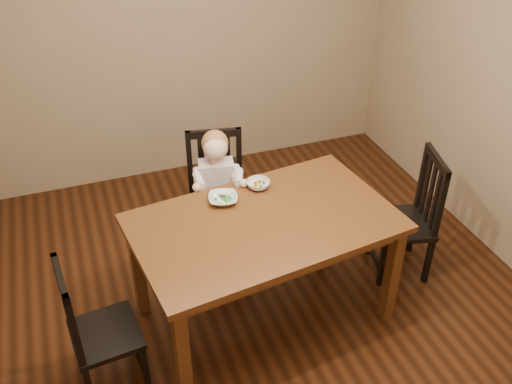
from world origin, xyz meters
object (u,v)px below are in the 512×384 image
object	(u,v)px
bowl_peas	(223,199)
chair_left	(96,331)
bowl_veg	(258,184)
chair_right	(409,217)
toddler	(217,186)
dining_table	(264,232)
chair_child	(217,198)

from	to	relation	value
bowl_peas	chair_left	bearing A→B (deg)	-152.70
bowl_peas	bowl_veg	distance (m)	0.29
chair_right	toddler	world-z (taller)	chair_right
dining_table	chair_right	size ratio (longest dim) A/B	1.78
chair_right	chair_left	bearing A→B (deg)	111.75
dining_table	bowl_veg	xyz separation A→B (m)	(0.09, 0.37, 0.12)
dining_table	chair_right	bearing A→B (deg)	4.96
dining_table	chair_right	world-z (taller)	chair_right
chair_right	bowl_veg	bearing A→B (deg)	90.77
toddler	chair_right	bearing A→B (deg)	164.43
chair_left	bowl_veg	size ratio (longest dim) A/B	5.80
chair_child	toddler	world-z (taller)	chair_child
bowl_veg	dining_table	bearing A→B (deg)	-103.94
toddler	bowl_veg	xyz separation A→B (m)	(0.19, -0.39, 0.21)
dining_table	bowl_veg	world-z (taller)	bowl_veg
dining_table	bowl_veg	size ratio (longest dim) A/B	10.86
chair_left	bowl_peas	world-z (taller)	chair_left
chair_child	chair_right	size ratio (longest dim) A/B	1.02
toddler	bowl_veg	size ratio (longest dim) A/B	3.61
dining_table	chair_child	world-z (taller)	chair_child
bowl_veg	chair_child	bearing A→B (deg)	111.66
bowl_peas	bowl_veg	size ratio (longest dim) A/B	1.18
dining_table	chair_left	distance (m)	1.19
chair_left	toddler	bearing A→B (deg)	126.95
dining_table	toddler	size ratio (longest dim) A/B	3.01
bowl_veg	bowl_peas	bearing A→B (deg)	-163.31
chair_child	bowl_peas	size ratio (longest dim) A/B	5.28
dining_table	bowl_peas	size ratio (longest dim) A/B	9.20
chair_child	chair_left	bearing A→B (deg)	55.47
dining_table	chair_right	distance (m)	1.23
chair_left	chair_right	distance (m)	2.35
chair_child	chair_right	bearing A→B (deg)	162.48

